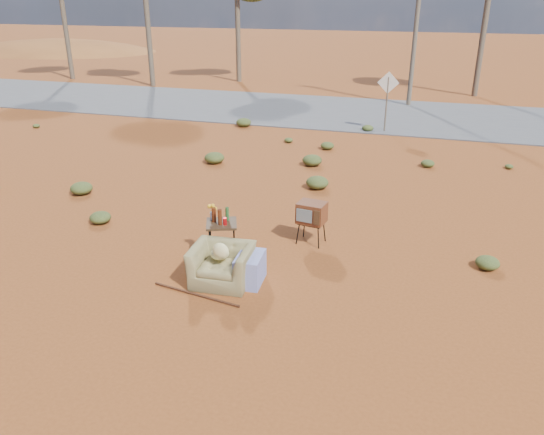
% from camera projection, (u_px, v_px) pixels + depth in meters
% --- Properties ---
extents(ground, '(140.00, 140.00, 0.00)m').
position_uv_depth(ground, '(227.00, 279.00, 9.56)').
color(ground, brown).
rests_on(ground, ground).
extents(highway, '(140.00, 7.00, 0.04)m').
position_uv_depth(highway, '(356.00, 113.00, 22.75)').
color(highway, '#565659').
rests_on(highway, ground).
extents(dirt_mound, '(26.00, 18.00, 2.00)m').
position_uv_depth(dirt_mound, '(57.00, 51.00, 47.65)').
color(dirt_mound, '#9F5926').
rests_on(dirt_mound, ground).
extents(armchair, '(1.27, 0.87, 0.91)m').
position_uv_depth(armchair, '(227.00, 261.00, 9.29)').
color(armchair, olive).
rests_on(armchair, ground).
extents(tv_unit, '(0.60, 0.52, 0.88)m').
position_uv_depth(tv_unit, '(312.00, 213.00, 10.70)').
color(tv_unit, black).
rests_on(tv_unit, ground).
extents(side_table, '(0.73, 0.73, 1.12)m').
position_uv_depth(side_table, '(219.00, 221.00, 9.89)').
color(side_table, '#382714').
rests_on(side_table, ground).
extents(rusty_bar, '(1.69, 0.32, 0.05)m').
position_uv_depth(rusty_bar, '(196.00, 294.00, 9.02)').
color(rusty_bar, '#492713').
rests_on(rusty_bar, ground).
extents(road_sign, '(0.78, 0.06, 2.19)m').
position_uv_depth(road_sign, '(388.00, 91.00, 19.12)').
color(road_sign, brown).
rests_on(road_sign, ground).
extents(utility_pole_center, '(1.40, 0.20, 8.00)m').
position_uv_depth(utility_pole_center, '(418.00, 9.00, 22.79)').
color(utility_pole_center, brown).
rests_on(utility_pole_center, ground).
extents(scrub_patch, '(17.49, 8.07, 0.33)m').
position_uv_depth(scrub_patch, '(261.00, 188.00, 13.61)').
color(scrub_patch, '#4E5927').
rests_on(scrub_patch, ground).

